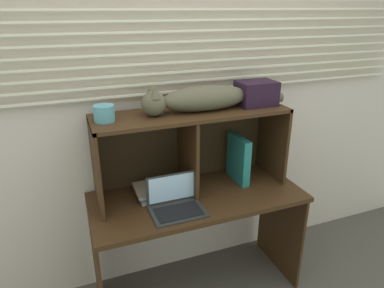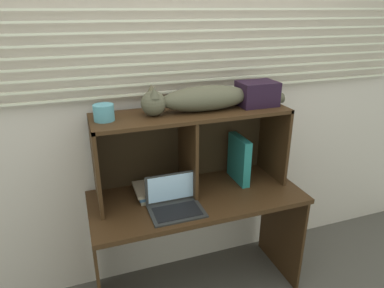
{
  "view_description": "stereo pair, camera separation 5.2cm",
  "coord_description": "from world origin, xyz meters",
  "px_view_note": "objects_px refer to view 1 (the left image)",
  "views": [
    {
      "loc": [
        -0.69,
        -1.48,
        1.82
      ],
      "look_at": [
        0.0,
        0.32,
        1.04
      ],
      "focal_mm": 32.02,
      "sensor_mm": 36.0,
      "label": 1
    },
    {
      "loc": [
        -0.65,
        -1.5,
        1.82
      ],
      "look_at": [
        0.0,
        0.32,
        1.04
      ],
      "focal_mm": 32.02,
      "sensor_mm": 36.0,
      "label": 2
    }
  ],
  "objects_px": {
    "laptop": "(176,203)",
    "small_basket": "(104,113)",
    "cat": "(200,99)",
    "binder_upright": "(238,159)",
    "storage_box": "(256,93)",
    "book_stack": "(150,192)"
  },
  "relations": [
    {
      "from": "cat",
      "to": "book_stack",
      "type": "height_order",
      "value": "cat"
    },
    {
      "from": "cat",
      "to": "small_basket",
      "type": "distance_m",
      "value": 0.56
    },
    {
      "from": "laptop",
      "to": "small_basket",
      "type": "xyz_separation_m",
      "value": [
        -0.33,
        0.2,
        0.52
      ]
    },
    {
      "from": "laptop",
      "to": "storage_box",
      "type": "relative_size",
      "value": 1.3
    },
    {
      "from": "laptop",
      "to": "book_stack",
      "type": "relative_size",
      "value": 1.4
    },
    {
      "from": "storage_box",
      "to": "laptop",
      "type": "bearing_deg",
      "value": -161.9
    },
    {
      "from": "cat",
      "to": "binder_upright",
      "type": "xyz_separation_m",
      "value": [
        0.27,
        0.0,
        -0.43
      ]
    },
    {
      "from": "binder_upright",
      "to": "storage_box",
      "type": "height_order",
      "value": "storage_box"
    },
    {
      "from": "storage_box",
      "to": "cat",
      "type": "bearing_deg",
      "value": -180.0
    },
    {
      "from": "laptop",
      "to": "storage_box",
      "type": "distance_m",
      "value": 0.84
    },
    {
      "from": "binder_upright",
      "to": "storage_box",
      "type": "relative_size",
      "value": 1.31
    },
    {
      "from": "book_stack",
      "to": "cat",
      "type": "bearing_deg",
      "value": -0.46
    },
    {
      "from": "cat",
      "to": "binder_upright",
      "type": "bearing_deg",
      "value": 0.0
    },
    {
      "from": "laptop",
      "to": "binder_upright",
      "type": "relative_size",
      "value": 0.99
    },
    {
      "from": "binder_upright",
      "to": "storage_box",
      "type": "xyz_separation_m",
      "value": [
        0.1,
        0.0,
        0.43
      ]
    },
    {
      "from": "binder_upright",
      "to": "storage_box",
      "type": "distance_m",
      "value": 0.44
    },
    {
      "from": "book_stack",
      "to": "binder_upright",
      "type": "bearing_deg",
      "value": -0.25
    },
    {
      "from": "binder_upright",
      "to": "book_stack",
      "type": "xyz_separation_m",
      "value": [
        -0.61,
        0.0,
        -0.13
      ]
    },
    {
      "from": "laptop",
      "to": "small_basket",
      "type": "distance_m",
      "value": 0.64
    },
    {
      "from": "binder_upright",
      "to": "book_stack",
      "type": "bearing_deg",
      "value": 179.75
    },
    {
      "from": "laptop",
      "to": "book_stack",
      "type": "xyz_separation_m",
      "value": [
        -0.1,
        0.2,
        -0.01
      ]
    },
    {
      "from": "small_basket",
      "to": "book_stack",
      "type": "bearing_deg",
      "value": 0.68
    }
  ]
}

